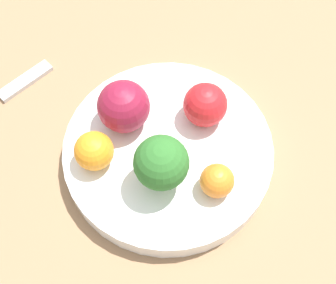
{
  "coord_description": "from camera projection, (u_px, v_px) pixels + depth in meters",
  "views": [
    {
      "loc": [
        -0.08,
        -0.22,
        0.48
      ],
      "look_at": [
        0.0,
        0.0,
        0.06
      ],
      "focal_mm": 50.0,
      "sensor_mm": 36.0,
      "label": 1
    }
  ],
  "objects": [
    {
      "name": "ground_plane",
      "position": [
        168.0,
        166.0,
        0.53
      ],
      "size": [
        6.0,
        6.0,
        0.0
      ],
      "primitive_type": "plane",
      "color": "gray"
    },
    {
      "name": "table_surface",
      "position": [
        168.0,
        162.0,
        0.52
      ],
      "size": [
        1.2,
        1.2,
        0.02
      ],
      "color": "#936D4C",
      "rests_on": "ground_plane"
    },
    {
      "name": "bowl",
      "position": [
        168.0,
        152.0,
        0.5
      ],
      "size": [
        0.22,
        0.22,
        0.03
      ],
      "color": "white",
      "rests_on": "table_surface"
    },
    {
      "name": "broccoli",
      "position": [
        161.0,
        164.0,
        0.44
      ],
      "size": [
        0.05,
        0.05,
        0.07
      ],
      "color": "#8CB76B",
      "rests_on": "bowl"
    },
    {
      "name": "apple_red",
      "position": [
        205.0,
        105.0,
        0.49
      ],
      "size": [
        0.05,
        0.05,
        0.05
      ],
      "color": "red",
      "rests_on": "bowl"
    },
    {
      "name": "apple_green",
      "position": [
        124.0,
        106.0,
        0.48
      ],
      "size": [
        0.06,
        0.06,
        0.06
      ],
      "color": "maroon",
      "rests_on": "bowl"
    },
    {
      "name": "orange_front",
      "position": [
        94.0,
        151.0,
        0.46
      ],
      "size": [
        0.04,
        0.04,
        0.04
      ],
      "color": "orange",
      "rests_on": "bowl"
    },
    {
      "name": "orange_back",
      "position": [
        217.0,
        181.0,
        0.45
      ],
      "size": [
        0.03,
        0.03,
        0.03
      ],
      "color": "orange",
      "rests_on": "bowl"
    },
    {
      "name": "spoon",
      "position": [
        25.0,
        81.0,
        0.56
      ],
      "size": [
        0.07,
        0.04,
        0.01
      ],
      "color": "silver",
      "rests_on": "table_surface"
    }
  ]
}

